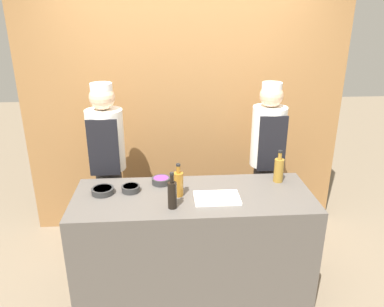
{
  "coord_description": "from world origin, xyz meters",
  "views": [
    {
      "loc": [
        -0.19,
        -2.49,
        2.18
      ],
      "look_at": [
        0.0,
        0.14,
        1.16
      ],
      "focal_mm": 35.0,
      "sensor_mm": 36.0,
      "label": 1
    }
  ],
  "objects_px": {
    "bottle_vinegar": "(279,169)",
    "cutting_board": "(217,198)",
    "sauce_bowl_purple": "(161,180)",
    "chef_right": "(266,161)",
    "sauce_bowl_orange": "(103,190)",
    "sauce_bowl_yellow": "(131,188)",
    "chef_left": "(108,165)",
    "bottle_soy": "(172,194)",
    "bottle_amber": "(178,183)"
  },
  "relations": [
    {
      "from": "bottle_vinegar",
      "to": "cutting_board",
      "type": "bearing_deg",
      "value": -153.14
    },
    {
      "from": "sauce_bowl_purple",
      "to": "chef_right",
      "type": "relative_size",
      "value": 0.09
    },
    {
      "from": "sauce_bowl_orange",
      "to": "chef_right",
      "type": "distance_m",
      "value": 1.5
    },
    {
      "from": "sauce_bowl_yellow",
      "to": "bottle_vinegar",
      "type": "distance_m",
      "value": 1.18
    },
    {
      "from": "chef_left",
      "to": "sauce_bowl_yellow",
      "type": "bearing_deg",
      "value": -64.75
    },
    {
      "from": "cutting_board",
      "to": "bottle_vinegar",
      "type": "xyz_separation_m",
      "value": [
        0.53,
        0.27,
        0.09
      ]
    },
    {
      "from": "sauce_bowl_orange",
      "to": "bottle_soy",
      "type": "height_order",
      "value": "bottle_soy"
    },
    {
      "from": "sauce_bowl_orange",
      "to": "sauce_bowl_purple",
      "type": "xyz_separation_m",
      "value": [
        0.44,
        0.14,
        0.0
      ]
    },
    {
      "from": "sauce_bowl_purple",
      "to": "bottle_vinegar",
      "type": "distance_m",
      "value": 0.94
    },
    {
      "from": "bottle_vinegar",
      "to": "bottle_soy",
      "type": "distance_m",
      "value": 0.94
    },
    {
      "from": "cutting_board",
      "to": "sauce_bowl_purple",
      "type": "bearing_deg",
      "value": 144.32
    },
    {
      "from": "cutting_board",
      "to": "bottle_soy",
      "type": "distance_m",
      "value": 0.36
    },
    {
      "from": "sauce_bowl_yellow",
      "to": "bottle_vinegar",
      "type": "height_order",
      "value": "bottle_vinegar"
    },
    {
      "from": "sauce_bowl_orange",
      "to": "bottle_soy",
      "type": "relative_size",
      "value": 0.62
    },
    {
      "from": "bottle_amber",
      "to": "cutting_board",
      "type": "bearing_deg",
      "value": -17.2
    },
    {
      "from": "bottle_vinegar",
      "to": "bottle_amber",
      "type": "distance_m",
      "value": 0.83
    },
    {
      "from": "sauce_bowl_yellow",
      "to": "chef_right",
      "type": "height_order",
      "value": "chef_right"
    },
    {
      "from": "sauce_bowl_yellow",
      "to": "chef_left",
      "type": "relative_size",
      "value": 0.09
    },
    {
      "from": "bottle_vinegar",
      "to": "chef_left",
      "type": "height_order",
      "value": "chef_left"
    },
    {
      "from": "bottle_amber",
      "to": "bottle_soy",
      "type": "bearing_deg",
      "value": -105.01
    },
    {
      "from": "sauce_bowl_yellow",
      "to": "bottle_vinegar",
      "type": "relative_size",
      "value": 0.52
    },
    {
      "from": "bottle_soy",
      "to": "sauce_bowl_orange",
      "type": "bearing_deg",
      "value": 154.08
    },
    {
      "from": "bottle_vinegar",
      "to": "bottle_soy",
      "type": "relative_size",
      "value": 0.99
    },
    {
      "from": "cutting_board",
      "to": "chef_right",
      "type": "bearing_deg",
      "value": 51.58
    },
    {
      "from": "cutting_board",
      "to": "bottle_amber",
      "type": "bearing_deg",
      "value": 162.8
    },
    {
      "from": "chef_left",
      "to": "chef_right",
      "type": "xyz_separation_m",
      "value": [
        1.43,
        -0.0,
        -0.01
      ]
    },
    {
      "from": "sauce_bowl_purple",
      "to": "sauce_bowl_yellow",
      "type": "bearing_deg",
      "value": -152.35
    },
    {
      "from": "sauce_bowl_yellow",
      "to": "sauce_bowl_purple",
      "type": "bearing_deg",
      "value": 27.65
    },
    {
      "from": "bottle_vinegar",
      "to": "sauce_bowl_orange",
      "type": "bearing_deg",
      "value": -175.14
    },
    {
      "from": "bottle_vinegar",
      "to": "chef_right",
      "type": "bearing_deg",
      "value": 87.72
    },
    {
      "from": "bottle_vinegar",
      "to": "chef_left",
      "type": "distance_m",
      "value": 1.48
    },
    {
      "from": "bottle_amber",
      "to": "sauce_bowl_purple",
      "type": "bearing_deg",
      "value": 122.32
    },
    {
      "from": "sauce_bowl_orange",
      "to": "bottle_amber",
      "type": "bearing_deg",
      "value": -6.65
    },
    {
      "from": "cutting_board",
      "to": "bottle_vinegar",
      "type": "distance_m",
      "value": 0.6
    },
    {
      "from": "sauce_bowl_yellow",
      "to": "chef_right",
      "type": "relative_size",
      "value": 0.09
    },
    {
      "from": "bottle_vinegar",
      "to": "sauce_bowl_purple",
      "type": "bearing_deg",
      "value": 178.54
    },
    {
      "from": "sauce_bowl_yellow",
      "to": "sauce_bowl_purple",
      "type": "xyz_separation_m",
      "value": [
        0.23,
        0.12,
        0.0
      ]
    },
    {
      "from": "bottle_amber",
      "to": "chef_left",
      "type": "height_order",
      "value": "chef_left"
    },
    {
      "from": "bottle_soy",
      "to": "chef_left",
      "type": "xyz_separation_m",
      "value": [
        -0.56,
        0.79,
        -0.1
      ]
    },
    {
      "from": "bottle_amber",
      "to": "bottle_soy",
      "type": "height_order",
      "value": "bottle_soy"
    },
    {
      "from": "chef_right",
      "to": "sauce_bowl_orange",
      "type": "bearing_deg",
      "value": -158.85
    },
    {
      "from": "bottle_vinegar",
      "to": "bottle_amber",
      "type": "bearing_deg",
      "value": -167.22
    },
    {
      "from": "sauce_bowl_orange",
      "to": "chef_right",
      "type": "bearing_deg",
      "value": 21.15
    },
    {
      "from": "sauce_bowl_yellow",
      "to": "chef_right",
      "type": "bearing_deg",
      "value": 23.6
    },
    {
      "from": "sauce_bowl_orange",
      "to": "bottle_vinegar",
      "type": "xyz_separation_m",
      "value": [
        1.38,
        0.12,
        0.08
      ]
    },
    {
      "from": "sauce_bowl_purple",
      "to": "bottle_amber",
      "type": "relative_size",
      "value": 0.57
    },
    {
      "from": "bottle_amber",
      "to": "chef_left",
      "type": "xyz_separation_m",
      "value": [
        -0.61,
        0.61,
        -0.09
      ]
    },
    {
      "from": "bottle_soy",
      "to": "chef_left",
      "type": "distance_m",
      "value": 0.97
    },
    {
      "from": "bottle_amber",
      "to": "bottle_vinegar",
      "type": "bearing_deg",
      "value": 12.78
    },
    {
      "from": "sauce_bowl_orange",
      "to": "cutting_board",
      "type": "height_order",
      "value": "sauce_bowl_orange"
    }
  ]
}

